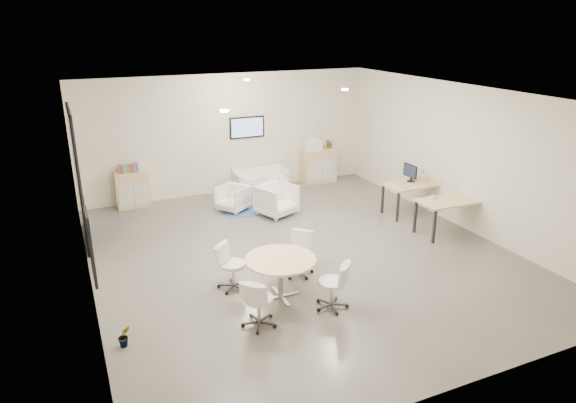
{
  "coord_description": "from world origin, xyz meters",
  "views": [
    {
      "loc": [
        -4.13,
        -8.58,
        4.49
      ],
      "look_at": [
        -0.1,
        0.4,
        1.01
      ],
      "focal_mm": 32.0,
      "sensor_mm": 36.0,
      "label": 1
    }
  ],
  "objects_px": {
    "armchair_left": "(233,197)",
    "sideboard_right": "(319,166)",
    "armchair_right": "(277,198)",
    "desk_front": "(451,203)",
    "loveseat": "(260,181)",
    "desk_rear": "(414,186)",
    "round_table": "(281,263)",
    "sideboard_left": "(133,190)"
  },
  "relations": [
    {
      "from": "sideboard_left",
      "to": "armchair_left",
      "type": "relative_size",
      "value": 1.3
    },
    {
      "from": "armchair_right",
      "to": "desk_rear",
      "type": "xyz_separation_m",
      "value": [
        3.1,
        -1.27,
        0.27
      ]
    },
    {
      "from": "armchair_left",
      "to": "desk_front",
      "type": "bearing_deg",
      "value": 15.05
    },
    {
      "from": "sideboard_left",
      "to": "desk_front",
      "type": "relative_size",
      "value": 0.6
    },
    {
      "from": "armchair_left",
      "to": "armchair_right",
      "type": "xyz_separation_m",
      "value": [
        0.87,
        -0.73,
        0.07
      ]
    },
    {
      "from": "sideboard_right",
      "to": "loveseat",
      "type": "bearing_deg",
      "value": -176.88
    },
    {
      "from": "armchair_right",
      "to": "desk_front",
      "type": "xyz_separation_m",
      "value": [
        3.07,
        -2.61,
        0.28
      ]
    },
    {
      "from": "loveseat",
      "to": "armchair_right",
      "type": "distance_m",
      "value": 1.92
    },
    {
      "from": "loveseat",
      "to": "desk_rear",
      "type": "distance_m",
      "value": 4.24
    },
    {
      "from": "armchair_left",
      "to": "armchair_right",
      "type": "bearing_deg",
      "value": 15.54
    },
    {
      "from": "armchair_left",
      "to": "desk_rear",
      "type": "relative_size",
      "value": 0.47
    },
    {
      "from": "round_table",
      "to": "loveseat",
      "type": "bearing_deg",
      "value": 72.12
    },
    {
      "from": "sideboard_right",
      "to": "armchair_right",
      "type": "bearing_deg",
      "value": -137.5
    },
    {
      "from": "round_table",
      "to": "desk_front",
      "type": "bearing_deg",
      "value": 13.3
    },
    {
      "from": "loveseat",
      "to": "desk_front",
      "type": "height_order",
      "value": "desk_front"
    },
    {
      "from": "desk_rear",
      "to": "sideboard_left",
      "type": "bearing_deg",
      "value": 150.48
    },
    {
      "from": "armchair_right",
      "to": "desk_front",
      "type": "distance_m",
      "value": 4.05
    },
    {
      "from": "desk_rear",
      "to": "round_table",
      "type": "bearing_deg",
      "value": -153.73
    },
    {
      "from": "sideboard_left",
      "to": "desk_front",
      "type": "distance_m",
      "value": 7.73
    },
    {
      "from": "armchair_left",
      "to": "round_table",
      "type": "distance_m",
      "value": 4.47
    },
    {
      "from": "sideboard_left",
      "to": "armchair_right",
      "type": "bearing_deg",
      "value": -33.16
    },
    {
      "from": "sideboard_right",
      "to": "round_table",
      "type": "bearing_deg",
      "value": -122.8
    },
    {
      "from": "armchair_left",
      "to": "loveseat",
      "type": "bearing_deg",
      "value": 99.86
    },
    {
      "from": "loveseat",
      "to": "sideboard_right",
      "type": "bearing_deg",
      "value": 5.67
    },
    {
      "from": "desk_rear",
      "to": "desk_front",
      "type": "relative_size",
      "value": 0.98
    },
    {
      "from": "desk_rear",
      "to": "loveseat",
      "type": "bearing_deg",
      "value": 129.87
    },
    {
      "from": "armchair_right",
      "to": "round_table",
      "type": "distance_m",
      "value": 3.99
    },
    {
      "from": "sideboard_right",
      "to": "desk_front",
      "type": "height_order",
      "value": "sideboard_right"
    },
    {
      "from": "armchair_left",
      "to": "armchair_right",
      "type": "relative_size",
      "value": 0.83
    },
    {
      "from": "loveseat",
      "to": "armchair_right",
      "type": "relative_size",
      "value": 1.76
    },
    {
      "from": "sideboard_right",
      "to": "desk_rear",
      "type": "height_order",
      "value": "sideboard_right"
    },
    {
      "from": "armchair_left",
      "to": "sideboard_right",
      "type": "bearing_deg",
      "value": 77.89
    },
    {
      "from": "sideboard_right",
      "to": "round_table",
      "type": "xyz_separation_m",
      "value": [
        -3.67,
        -5.69,
        0.16
      ]
    },
    {
      "from": "loveseat",
      "to": "armchair_left",
      "type": "height_order",
      "value": "armchair_left"
    },
    {
      "from": "round_table",
      "to": "sideboard_left",
      "type": "bearing_deg",
      "value": 105.73
    },
    {
      "from": "desk_front",
      "to": "sideboard_right",
      "type": "bearing_deg",
      "value": 103.04
    },
    {
      "from": "armchair_right",
      "to": "desk_rear",
      "type": "height_order",
      "value": "armchair_right"
    },
    {
      "from": "sideboard_left",
      "to": "armchair_left",
      "type": "xyz_separation_m",
      "value": [
        2.23,
        -1.3,
        -0.1
      ]
    },
    {
      "from": "loveseat",
      "to": "desk_rear",
      "type": "bearing_deg",
      "value": -46.02
    },
    {
      "from": "sideboard_right",
      "to": "armchair_left",
      "type": "height_order",
      "value": "sideboard_right"
    },
    {
      "from": "sideboard_left",
      "to": "armchair_right",
      "type": "distance_m",
      "value": 3.7
    },
    {
      "from": "sideboard_left",
      "to": "sideboard_right",
      "type": "height_order",
      "value": "sideboard_right"
    }
  ]
}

